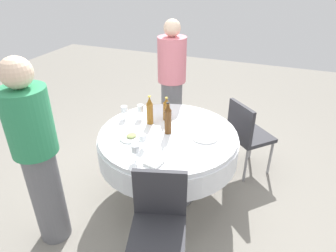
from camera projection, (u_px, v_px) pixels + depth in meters
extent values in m
plane|color=gray|center=(168.00, 193.00, 3.20)|extent=(10.00, 10.00, 0.00)
cylinder|color=white|center=(168.00, 135.00, 2.85)|extent=(1.32, 1.32, 0.04)
cylinder|color=white|center=(168.00, 146.00, 2.92)|extent=(1.35, 1.35, 0.22)
cylinder|color=slate|center=(168.00, 175.00, 3.09)|extent=(0.14, 0.14, 0.48)
cylinder|color=slate|center=(168.00, 191.00, 3.20)|extent=(0.56, 0.56, 0.03)
cylinder|color=#8C5619|center=(166.00, 111.00, 3.04)|extent=(0.07, 0.07, 0.18)
cone|color=#8C5619|center=(166.00, 101.00, 2.98)|extent=(0.06, 0.06, 0.05)
cylinder|color=gold|center=(166.00, 98.00, 2.97)|extent=(0.03, 0.03, 0.01)
cylinder|color=#593314|center=(168.00, 122.00, 2.79)|extent=(0.07, 0.07, 0.24)
cone|color=#593314|center=(168.00, 107.00, 2.71)|extent=(0.06, 0.06, 0.07)
cylinder|color=black|center=(168.00, 103.00, 2.69)|extent=(0.03, 0.03, 0.01)
cylinder|color=#8C5619|center=(150.00, 114.00, 2.96)|extent=(0.06, 0.06, 0.21)
cone|color=#8C5619|center=(149.00, 101.00, 2.89)|extent=(0.06, 0.06, 0.07)
cylinder|color=gold|center=(149.00, 96.00, 2.87)|extent=(0.03, 0.03, 0.01)
cylinder|color=white|center=(125.00, 118.00, 3.11)|extent=(0.06, 0.06, 0.00)
cylinder|color=white|center=(125.00, 115.00, 3.09)|extent=(0.01, 0.01, 0.07)
cylinder|color=white|center=(124.00, 109.00, 3.06)|extent=(0.07, 0.07, 0.06)
cylinder|color=white|center=(136.00, 160.00, 2.45)|extent=(0.06, 0.06, 0.00)
cylinder|color=white|center=(136.00, 156.00, 2.43)|extent=(0.01, 0.01, 0.08)
cylinder|color=white|center=(135.00, 148.00, 2.40)|extent=(0.07, 0.07, 0.06)
cylinder|color=white|center=(141.00, 118.00, 3.11)|extent=(0.06, 0.06, 0.00)
cylinder|color=white|center=(141.00, 114.00, 3.10)|extent=(0.01, 0.01, 0.07)
cylinder|color=white|center=(140.00, 108.00, 3.06)|extent=(0.07, 0.07, 0.07)
cylinder|color=maroon|center=(141.00, 110.00, 3.07)|extent=(0.06, 0.06, 0.03)
cylinder|color=white|center=(143.00, 147.00, 2.62)|extent=(0.06, 0.06, 0.00)
cylinder|color=white|center=(143.00, 144.00, 2.61)|extent=(0.01, 0.01, 0.06)
cylinder|color=white|center=(142.00, 138.00, 2.58)|extent=(0.06, 0.06, 0.06)
cylinder|color=white|center=(205.00, 137.00, 2.77)|extent=(0.25, 0.25, 0.02)
cylinder|color=white|center=(132.00, 137.00, 2.76)|extent=(0.22, 0.22, 0.02)
ellipsoid|color=#8C9E59|center=(131.00, 136.00, 2.75)|extent=(0.10, 0.09, 0.02)
cube|color=silver|center=(186.00, 115.00, 3.16)|extent=(0.11, 0.16, 0.00)
cube|color=silver|center=(207.00, 154.00, 2.54)|extent=(0.13, 0.15, 0.00)
cube|color=white|center=(154.00, 163.00, 2.41)|extent=(0.15, 0.15, 0.02)
cylinder|color=slate|center=(172.00, 114.00, 3.87)|extent=(0.26, 0.26, 0.89)
cylinder|color=#D8727F|center=(172.00, 60.00, 3.52)|extent=(0.34, 0.34, 0.53)
sphere|color=beige|center=(172.00, 28.00, 3.35)|extent=(0.20, 0.20, 0.20)
cylinder|color=slate|center=(48.00, 196.00, 2.51)|extent=(0.26, 0.26, 0.89)
cylinder|color=#2D8C59|center=(29.00, 122.00, 2.17)|extent=(0.34, 0.34, 0.52)
sphere|color=beige|center=(16.00, 73.00, 1.99)|extent=(0.22, 0.22, 0.22)
cube|color=#2D2D33|center=(251.00, 136.00, 3.35)|extent=(0.57, 0.57, 0.04)
cube|color=#2D2D33|center=(240.00, 123.00, 3.19)|extent=(0.31, 0.31, 0.42)
cylinder|color=gray|center=(270.00, 158.00, 3.39)|extent=(0.03, 0.03, 0.43)
cylinder|color=gray|center=(251.00, 143.00, 3.66)|extent=(0.03, 0.03, 0.43)
cylinder|color=gray|center=(246.00, 165.00, 3.27)|extent=(0.03, 0.03, 0.43)
cylinder|color=gray|center=(228.00, 150.00, 3.54)|extent=(0.03, 0.03, 0.43)
cube|color=#2D2D33|center=(158.00, 233.00, 2.17)|extent=(0.50, 0.50, 0.04)
cube|color=#2D2D33|center=(160.00, 194.00, 2.22)|extent=(0.16, 0.39, 0.42)
cylinder|color=gray|center=(140.00, 235.00, 2.44)|extent=(0.03, 0.03, 0.43)
cylinder|color=gray|center=(182.00, 238.00, 2.42)|extent=(0.03, 0.03, 0.43)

